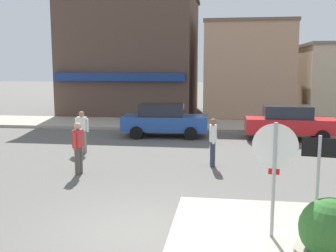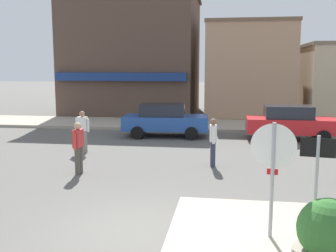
{
  "view_description": "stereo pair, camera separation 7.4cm",
  "coord_description": "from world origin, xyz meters",
  "px_view_note": "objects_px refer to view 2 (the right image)",
  "views": [
    {
      "loc": [
        1.52,
        -7.25,
        3.28
      ],
      "look_at": [
        -0.14,
        4.5,
        1.5
      ],
      "focal_mm": 42.0,
      "sensor_mm": 36.0,
      "label": 1
    },
    {
      "loc": [
        1.59,
        -7.24,
        3.28
      ],
      "look_at": [
        -0.14,
        4.5,
        1.5
      ],
      "focal_mm": 42.0,
      "sensor_mm": 36.0,
      "label": 2
    }
  ],
  "objects_px": {
    "parked_car_nearest": "(165,120)",
    "pedestrian_kerb_side": "(83,130)",
    "parked_car_second": "(290,122)",
    "one_way_sign": "(316,178)",
    "stop_sign": "(273,165)",
    "pedestrian_crossing_far": "(213,141)",
    "pedestrian_crossing_near": "(78,146)",
    "planter": "(328,239)"
  },
  "relations": [
    {
      "from": "parked_car_second",
      "to": "pedestrian_kerb_side",
      "type": "relative_size",
      "value": 2.49
    },
    {
      "from": "pedestrian_crossing_far",
      "to": "pedestrian_kerb_side",
      "type": "xyz_separation_m",
      "value": [
        -5.07,
        1.46,
        0.0
      ]
    },
    {
      "from": "pedestrian_crossing_far",
      "to": "pedestrian_kerb_side",
      "type": "height_order",
      "value": "same"
    },
    {
      "from": "stop_sign",
      "to": "one_way_sign",
      "type": "height_order",
      "value": "stop_sign"
    },
    {
      "from": "pedestrian_crossing_far",
      "to": "pedestrian_kerb_side",
      "type": "bearing_deg",
      "value": 163.89
    },
    {
      "from": "parked_car_nearest",
      "to": "pedestrian_crossing_near",
      "type": "xyz_separation_m",
      "value": [
        -1.62,
        -6.98,
        0.06
      ]
    },
    {
      "from": "stop_sign",
      "to": "pedestrian_kerb_side",
      "type": "xyz_separation_m",
      "value": [
        -6.32,
        7.17,
        -0.65
      ]
    },
    {
      "from": "parked_car_second",
      "to": "pedestrian_crossing_far",
      "type": "xyz_separation_m",
      "value": [
        -3.32,
        -5.4,
        0.06
      ]
    },
    {
      "from": "stop_sign",
      "to": "one_way_sign",
      "type": "distance_m",
      "value": 0.78
    },
    {
      "from": "pedestrian_crossing_near",
      "to": "pedestrian_kerb_side",
      "type": "height_order",
      "value": "same"
    },
    {
      "from": "parked_car_nearest",
      "to": "pedestrian_crossing_near",
      "type": "bearing_deg",
      "value": -103.05
    },
    {
      "from": "planter",
      "to": "parked_car_second",
      "type": "relative_size",
      "value": 0.31
    },
    {
      "from": "stop_sign",
      "to": "parked_car_second",
      "type": "height_order",
      "value": "stop_sign"
    },
    {
      "from": "pedestrian_crossing_near",
      "to": "one_way_sign",
      "type": "bearing_deg",
      "value": -35.06
    },
    {
      "from": "stop_sign",
      "to": "one_way_sign",
      "type": "relative_size",
      "value": 1.1
    },
    {
      "from": "pedestrian_crossing_near",
      "to": "pedestrian_kerb_side",
      "type": "xyz_separation_m",
      "value": [
        -0.99,
        3.01,
        0.0
      ]
    },
    {
      "from": "pedestrian_crossing_far",
      "to": "parked_car_second",
      "type": "bearing_deg",
      "value": 58.46
    },
    {
      "from": "one_way_sign",
      "to": "planter",
      "type": "relative_size",
      "value": 1.71
    },
    {
      "from": "one_way_sign",
      "to": "pedestrian_crossing_far",
      "type": "bearing_deg",
      "value": 109.06
    },
    {
      "from": "parked_car_nearest",
      "to": "pedestrian_crossing_far",
      "type": "distance_m",
      "value": 5.96
    },
    {
      "from": "parked_car_second",
      "to": "pedestrian_kerb_side",
      "type": "distance_m",
      "value": 9.26
    },
    {
      "from": "one_way_sign",
      "to": "pedestrian_crossing_far",
      "type": "relative_size",
      "value": 1.3
    },
    {
      "from": "stop_sign",
      "to": "pedestrian_crossing_far",
      "type": "xyz_separation_m",
      "value": [
        -1.26,
        5.71,
        -0.65
      ]
    },
    {
      "from": "one_way_sign",
      "to": "parked_car_nearest",
      "type": "xyz_separation_m",
      "value": [
        -4.47,
        11.25,
        -0.52
      ]
    },
    {
      "from": "parked_car_nearest",
      "to": "pedestrian_kerb_side",
      "type": "xyz_separation_m",
      "value": [
        -2.61,
        -3.97,
        0.06
      ]
    },
    {
      "from": "stop_sign",
      "to": "parked_car_nearest",
      "type": "xyz_separation_m",
      "value": [
        -3.72,
        11.14,
        -0.71
      ]
    },
    {
      "from": "parked_car_nearest",
      "to": "pedestrian_kerb_side",
      "type": "relative_size",
      "value": 2.55
    },
    {
      "from": "pedestrian_kerb_side",
      "to": "stop_sign",
      "type": "bearing_deg",
      "value": -48.6
    },
    {
      "from": "parked_car_second",
      "to": "planter",
      "type": "bearing_deg",
      "value": -95.99
    },
    {
      "from": "stop_sign",
      "to": "planter",
      "type": "distance_m",
      "value": 1.54
    },
    {
      "from": "planter",
      "to": "pedestrian_crossing_near",
      "type": "relative_size",
      "value": 0.76
    },
    {
      "from": "one_way_sign",
      "to": "parked_car_nearest",
      "type": "bearing_deg",
      "value": 111.67
    },
    {
      "from": "parked_car_second",
      "to": "one_way_sign",
      "type": "bearing_deg",
      "value": -96.65
    },
    {
      "from": "one_way_sign",
      "to": "stop_sign",
      "type": "bearing_deg",
      "value": 172.24
    },
    {
      "from": "parked_car_second",
      "to": "stop_sign",
      "type": "bearing_deg",
      "value": -100.48
    },
    {
      "from": "parked_car_second",
      "to": "pedestrian_crossing_far",
      "type": "height_order",
      "value": "pedestrian_crossing_far"
    },
    {
      "from": "planter",
      "to": "parked_car_second",
      "type": "bearing_deg",
      "value": 84.01
    },
    {
      "from": "one_way_sign",
      "to": "parked_car_second",
      "type": "bearing_deg",
      "value": 83.35
    },
    {
      "from": "stop_sign",
      "to": "planter",
      "type": "height_order",
      "value": "stop_sign"
    },
    {
      "from": "parked_car_nearest",
      "to": "parked_car_second",
      "type": "xyz_separation_m",
      "value": [
        5.77,
        -0.03,
        0.0
      ]
    },
    {
      "from": "pedestrian_crossing_near",
      "to": "stop_sign",
      "type": "bearing_deg",
      "value": -37.99
    },
    {
      "from": "stop_sign",
      "to": "parked_car_nearest",
      "type": "bearing_deg",
      "value": 108.45
    }
  ]
}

